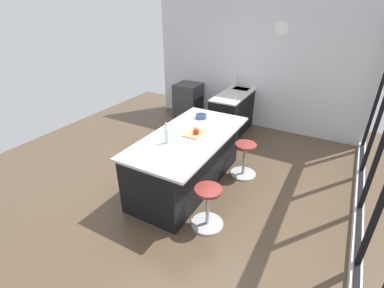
# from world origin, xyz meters

# --- Properties ---
(ground_plane) EXTENTS (7.66, 7.66, 0.00)m
(ground_plane) POSITION_xyz_m (0.00, 0.00, 0.00)
(ground_plane) COLOR brown
(interior_partition_left) EXTENTS (0.15, 4.89, 2.80)m
(interior_partition_left) POSITION_xyz_m (-2.95, 0.00, 1.40)
(interior_partition_left) COLOR silver
(interior_partition_left) RESTS_ON ground_plane
(sink_cabinet) EXTENTS (1.94, 0.60, 1.17)m
(sink_cabinet) POSITION_xyz_m (-2.60, -0.22, 0.45)
(sink_cabinet) COLOR black
(sink_cabinet) RESTS_ON ground_plane
(oven_range) EXTENTS (0.60, 0.61, 0.86)m
(oven_range) POSITION_xyz_m (-2.60, -1.54, 0.43)
(oven_range) COLOR #38383D
(oven_range) RESTS_ON ground_plane
(kitchen_island) EXTENTS (2.22, 1.10, 0.90)m
(kitchen_island) POSITION_xyz_m (0.00, -0.08, 0.45)
(kitchen_island) COLOR black
(kitchen_island) RESTS_ON ground_plane
(stool_by_window) EXTENTS (0.44, 0.44, 0.60)m
(stool_by_window) POSITION_xyz_m (-0.70, 0.65, 0.28)
(stool_by_window) COLOR #B7B7BC
(stool_by_window) RESTS_ON ground_plane
(stool_middle) EXTENTS (0.44, 0.44, 0.60)m
(stool_middle) POSITION_xyz_m (0.70, 0.65, 0.28)
(stool_middle) COLOR #B7B7BC
(stool_middle) RESTS_ON ground_plane
(cutting_board) EXTENTS (0.36, 0.24, 0.02)m
(cutting_board) POSITION_xyz_m (-0.09, 0.02, 0.91)
(cutting_board) COLOR tan
(cutting_board) RESTS_ON kitchen_island
(apple_red) EXTENTS (0.09, 0.09, 0.09)m
(apple_red) POSITION_xyz_m (-0.06, 0.06, 0.96)
(apple_red) COLOR red
(apple_red) RESTS_ON cutting_board
(apple_green) EXTENTS (0.08, 0.08, 0.08)m
(apple_green) POSITION_xyz_m (-0.14, 0.01, 0.96)
(apple_green) COLOR #609E2D
(apple_green) RESTS_ON cutting_board
(water_bottle) EXTENTS (0.06, 0.06, 0.31)m
(water_bottle) POSITION_xyz_m (0.38, -0.18, 1.02)
(water_bottle) COLOR silver
(water_bottle) RESTS_ON kitchen_island
(fruit_bowl) EXTENTS (0.19, 0.19, 0.07)m
(fruit_bowl) POSITION_xyz_m (-0.70, -0.19, 0.94)
(fruit_bowl) COLOR #334C6B
(fruit_bowl) RESTS_ON kitchen_island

